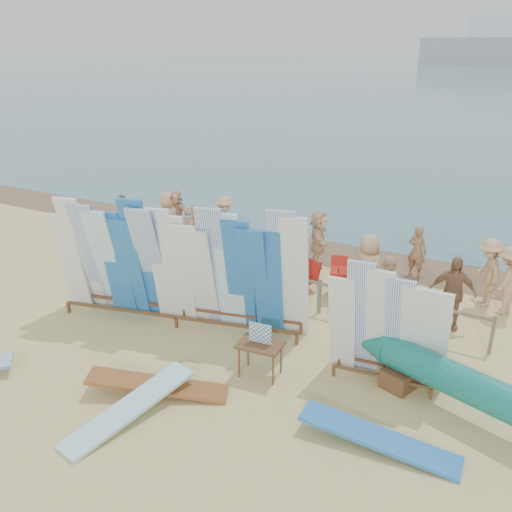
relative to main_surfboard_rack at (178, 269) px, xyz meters
The scene contains 28 objects.
ground 1.84m from the main_surfboard_rack, 51.61° to the right, with size 160.00×160.00×0.00m, color #D4C27A.
wet_sand_strip 6.47m from the main_surfboard_rack, 83.32° to the left, with size 40.00×2.60×0.01m, color brown.
distant_ship 179.47m from the main_surfboard_rack, 93.60° to the left, with size 45.00×8.00×14.00m.
fence 2.33m from the main_surfboard_rack, 70.49° to the left, with size 12.08×0.08×0.90m.
main_surfboard_rack is the anchor object (origin of this frame).
side_surfboard_rack 4.98m from the main_surfboard_rack, ahead, with size 2.32×0.86×2.62m.
outrigger_canoe 7.25m from the main_surfboard_rack, ahead, with size 6.99×2.93×1.02m.
vendor_table 3.08m from the main_surfboard_rack, 20.97° to the right, with size 0.94×0.71×1.17m.
flat_board_d 5.96m from the main_surfboard_rack, 19.90° to the right, with size 0.56×2.70×0.07m, color blue.
flat_board_c 3.17m from the main_surfboard_rack, 63.20° to the right, with size 0.56×2.70×0.07m, color #9A592A.
flat_board_b 3.84m from the main_surfboard_rack, 69.00° to the right, with size 0.56×2.70×0.07m, color #96D5F1.
beach_chair_left 3.92m from the main_surfboard_rack, 58.61° to the left, with size 0.69×0.70×0.81m.
beach_chair_right 3.41m from the main_surfboard_rack, 68.10° to the left, with size 0.68×0.70×0.91m.
stroller 4.36m from the main_surfboard_rack, 48.34° to the left, with size 0.75×0.90×1.06m.
beachgoer_extra_1 6.71m from the main_surfboard_rack, 142.10° to the left, with size 0.91×0.40×1.56m, color #8C6042.
beachgoer_3 5.40m from the main_surfboard_rack, 109.68° to the left, with size 1.11×0.46×1.72m, color tan.
beachgoer_6 4.84m from the main_surfboard_rack, 42.21° to the left, with size 0.91×0.43×1.86m, color tan.
beachgoer_9 7.78m from the main_surfboard_rack, 35.74° to the left, with size 1.16×0.48×1.79m, color tan.
beachgoer_1 5.70m from the main_surfboard_rack, 140.73° to the left, with size 0.58×0.32×1.60m, color #8C6042.
beachgoer_8 5.04m from the main_surfboard_rack, 32.28° to the left, with size 0.78×0.38×1.61m, color beige.
beachgoer_0 5.61m from the main_surfboard_rack, 129.51° to the left, with size 0.89×0.43×1.83m, color tan.
beachgoer_7 7.05m from the main_surfboard_rack, 52.08° to the left, with size 0.56×0.31×1.54m, color #8C6042.
beachgoer_10 6.41m from the main_surfboard_rack, 26.49° to the left, with size 1.06×0.46×1.80m, color #8C6042.
beachgoer_5 5.20m from the main_surfboard_rack, 72.93° to the left, with size 1.61×0.52×1.73m, color beige.
beachgoer_11 6.73m from the main_surfboard_rack, 126.59° to the left, with size 1.47×0.47×1.58m, color beige.
beachgoer_2 4.90m from the main_surfboard_rack, 119.75° to the left, with size 0.74×0.36×1.53m, color beige.
beachgoer_4 4.34m from the main_surfboard_rack, 80.92° to the left, with size 0.95×0.41×1.63m, color #8C6042.
beachgoer_extra_0 8.03m from the main_surfboard_rack, 32.16° to the left, with size 1.13×0.47×1.75m, color tan.
Camera 1 is at (6.35, -8.42, 6.30)m, focal length 38.00 mm.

